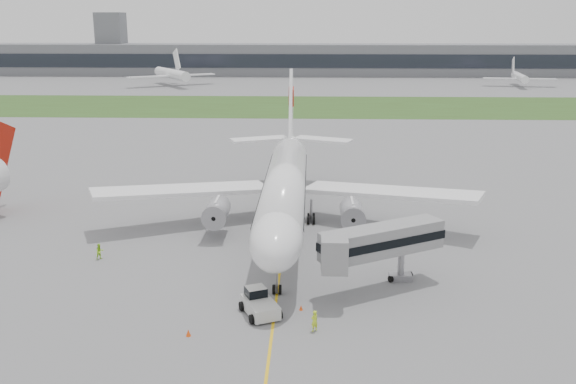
{
  "coord_description": "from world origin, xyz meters",
  "views": [
    {
      "loc": [
        3.06,
        -70.94,
        25.14
      ],
      "look_at": [
        0.43,
        2.0,
        5.39
      ],
      "focal_mm": 40.0,
      "sensor_mm": 36.0,
      "label": 1
    }
  ],
  "objects_px": {
    "jet_bridge": "(376,243)",
    "ground_crew_near": "(314,321)",
    "airliner": "(285,184)",
    "pushback_tug": "(259,303)"
  },
  "relations": [
    {
      "from": "airliner",
      "to": "jet_bridge",
      "type": "bearing_deg",
      "value": -63.12
    },
    {
      "from": "pushback_tug",
      "to": "jet_bridge",
      "type": "relative_size",
      "value": 0.38
    },
    {
      "from": "airliner",
      "to": "jet_bridge",
      "type": "relative_size",
      "value": 4.25
    },
    {
      "from": "jet_bridge",
      "to": "ground_crew_near",
      "type": "xyz_separation_m",
      "value": [
        -5.81,
        -8.86,
        -3.76
      ]
    },
    {
      "from": "jet_bridge",
      "to": "ground_crew_near",
      "type": "distance_m",
      "value": 11.24
    },
    {
      "from": "pushback_tug",
      "to": "jet_bridge",
      "type": "distance_m",
      "value": 12.65
    },
    {
      "from": "ground_crew_near",
      "to": "pushback_tug",
      "type": "bearing_deg",
      "value": -72.9
    },
    {
      "from": "airliner",
      "to": "jet_bridge",
      "type": "xyz_separation_m",
      "value": [
        9.31,
        -18.37,
        -0.98
      ]
    },
    {
      "from": "pushback_tug",
      "to": "ground_crew_near",
      "type": "distance_m",
      "value": 5.81
    },
    {
      "from": "jet_bridge",
      "to": "ground_crew_near",
      "type": "bearing_deg",
      "value": -153.42
    }
  ]
}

